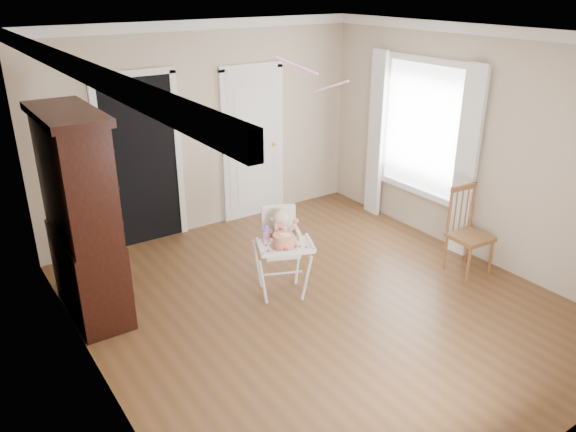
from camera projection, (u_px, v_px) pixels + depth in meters
floor at (319, 303)px, 5.90m from camera, size 5.00×5.00×0.00m
ceiling at (326, 35)px, 4.85m from camera, size 5.00×5.00×0.00m
wall_back at (205, 129)px, 7.28m from camera, size 4.50×0.00×4.50m
wall_left at (84, 238)px, 4.21m from camera, size 0.00×5.00×5.00m
wall_right at (476, 146)px, 6.54m from camera, size 0.00×5.00×5.00m
crown_molding at (326, 42)px, 4.88m from camera, size 4.50×5.00×0.12m
doorway at (141, 159)px, 6.90m from camera, size 1.06×0.05×2.22m
closet_door at (253, 145)px, 7.75m from camera, size 0.96×0.09×2.13m
window_right at (420, 137)px, 7.14m from camera, size 0.13×1.84×2.30m
high_chair at (281, 243)px, 5.86m from camera, size 0.78×0.85×0.98m
baby at (281, 230)px, 5.83m from camera, size 0.26×0.27×0.42m
cake at (284, 241)px, 5.58m from camera, size 0.28×0.28×0.13m
sippy_cup at (265, 234)px, 5.67m from camera, size 0.08×0.08×0.20m
china_cabinet at (82, 217)px, 5.38m from camera, size 0.55×1.23×2.08m
dining_chair at (468, 234)px, 6.38m from camera, size 0.45×0.45×1.01m
streamer at (297, 66)px, 5.50m from camera, size 0.22×0.46×0.15m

